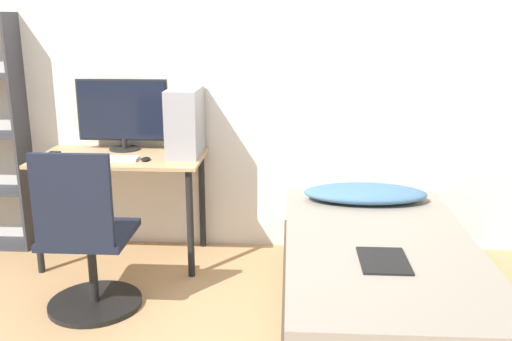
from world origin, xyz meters
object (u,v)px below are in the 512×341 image
monitor (123,113)px  keyboard (111,159)px  bed (379,279)px  office_chair (87,251)px  pc_tower (185,122)px

monitor → keyboard: 0.39m
bed → office_chair: bearing=-177.7°
monitor → bed: bearing=-27.3°
office_chair → monitor: 1.10m
bed → pc_tower: (-1.19, 0.74, 0.73)m
keyboard → pc_tower: bearing=23.3°
keyboard → pc_tower: (0.45, 0.19, 0.21)m
office_chair → keyboard: size_ratio=2.78×
bed → keyboard: keyboard is taller
pc_tower → office_chair: bearing=-117.6°
office_chair → pc_tower: pc_tower is taller
bed → pc_tower: bearing=148.2°
monitor → keyboard: size_ratio=1.82×
office_chair → pc_tower: 1.08m
bed → keyboard: (-1.64, 0.55, 0.53)m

